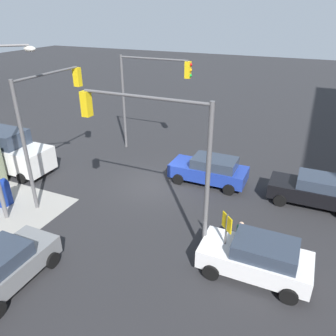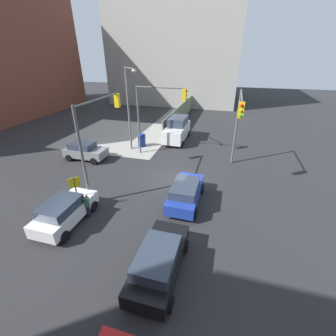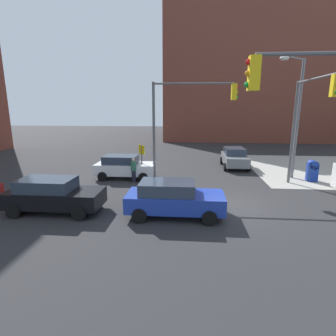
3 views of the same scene
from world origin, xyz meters
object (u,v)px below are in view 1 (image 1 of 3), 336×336
at_px(pedestrian_crossing, 240,238).
at_px(traffic_signal_ne_corner, 47,112).
at_px(hatchback_blue, 210,170).
at_px(hatchback_gray, 4,266).
at_px(traffic_signal_se_corner, 148,86).
at_px(hatchback_white, 257,257).
at_px(coupe_black, 316,190).
at_px(mailbox_blue, 2,192).
at_px(van_white_delivery, 8,151).
at_px(traffic_signal_nw_corner, 156,144).

bearing_deg(pedestrian_crossing, traffic_signal_ne_corner, -157.39).
xyz_separation_m(hatchback_blue, hatchback_gray, (4.44, 10.60, -0.00)).
bearing_deg(traffic_signal_se_corner, pedestrian_crossing, 135.27).
bearing_deg(hatchback_gray, hatchback_white, -153.06).
height_order(coupe_black, hatchback_gray, same).
distance_m(traffic_signal_ne_corner, pedestrian_crossing, 11.02).
bearing_deg(hatchback_blue, hatchback_gray, 67.25).
height_order(mailbox_blue, coupe_black, coupe_black).
bearing_deg(traffic_signal_ne_corner, hatchback_gray, 114.67).
height_order(traffic_signal_ne_corner, hatchback_white, traffic_signal_ne_corner).
relative_size(hatchback_blue, hatchback_gray, 1.14).
bearing_deg(hatchback_white, van_white_delivery, -10.46).
bearing_deg(mailbox_blue, hatchback_gray, 139.20).
xyz_separation_m(van_white_delivery, pedestrian_crossing, (-14.93, 2.00, -0.45)).
bearing_deg(pedestrian_crossing, van_white_delivery, -159.04).
bearing_deg(hatchback_gray, hatchback_blue, -112.75).
relative_size(traffic_signal_se_corner, hatchback_white, 1.58).
bearing_deg(hatchback_gray, van_white_delivery, -43.64).
distance_m(traffic_signal_se_corner, coupe_black, 12.05).
xyz_separation_m(traffic_signal_nw_corner, van_white_delivery, (11.53, -2.70, -3.35)).
distance_m(coupe_black, hatchback_gray, 14.66).
height_order(traffic_signal_ne_corner, hatchback_blue, traffic_signal_ne_corner).
height_order(traffic_signal_nw_corner, hatchback_white, traffic_signal_nw_corner).
relative_size(traffic_signal_se_corner, van_white_delivery, 1.20).
xyz_separation_m(hatchback_gray, pedestrian_crossing, (-7.45, -5.13, -0.01)).
relative_size(traffic_signal_nw_corner, hatchback_white, 1.58).
bearing_deg(mailbox_blue, traffic_signal_ne_corner, -126.71).
height_order(mailbox_blue, hatchback_gray, hatchback_gray).
distance_m(traffic_signal_ne_corner, hatchback_blue, 9.30).
relative_size(van_white_delivery, pedestrian_crossing, 3.37).
relative_size(traffic_signal_ne_corner, van_white_delivery, 1.20).
bearing_deg(hatchback_blue, traffic_signal_se_corner, -27.76).
bearing_deg(mailbox_blue, hatchback_blue, -143.45).
height_order(traffic_signal_se_corner, mailbox_blue, traffic_signal_se_corner).
height_order(van_white_delivery, pedestrian_crossing, van_white_delivery).
relative_size(mailbox_blue, van_white_delivery, 0.26).
xyz_separation_m(traffic_signal_se_corner, hatchback_blue, (-5.38, 2.83, -3.76)).
bearing_deg(van_white_delivery, hatchback_white, 169.54).
xyz_separation_m(traffic_signal_nw_corner, mailbox_blue, (8.61, 0.50, -3.87)).
bearing_deg(traffic_signal_nw_corner, hatchback_gray, 47.53).
xyz_separation_m(traffic_signal_nw_corner, hatchback_white, (-4.24, 0.21, -3.79)).
bearing_deg(pedestrian_crossing, coupe_black, 92.20).
distance_m(traffic_signal_nw_corner, hatchback_blue, 7.25).
bearing_deg(coupe_black, traffic_signal_se_corner, -14.45).
relative_size(traffic_signal_ne_corner, hatchback_gray, 1.68).
distance_m(traffic_signal_nw_corner, coupe_black, 9.45).
bearing_deg(coupe_black, hatchback_gray, 46.17).
bearing_deg(hatchback_gray, pedestrian_crossing, -145.45).
relative_size(traffic_signal_nw_corner, van_white_delivery, 1.20).
height_order(traffic_signal_se_corner, pedestrian_crossing, traffic_signal_se_corner).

